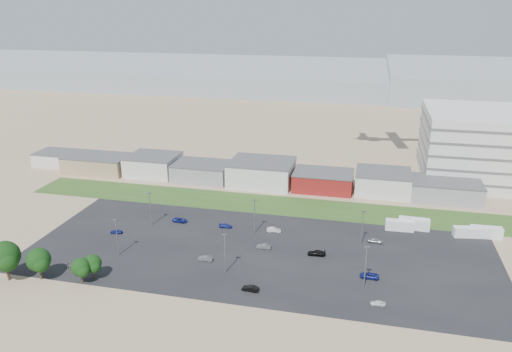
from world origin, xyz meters
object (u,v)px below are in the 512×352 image
(box_trailer_a, at_px, (400,225))
(parked_car_11, at_px, (274,230))
(parked_car_13, at_px, (250,288))
(parked_car_4, at_px, (205,258))
(parked_car_5, at_px, (116,231))
(parked_car_12, at_px, (316,253))
(parked_car_6, at_px, (226,226))
(parked_car_10, at_px, (75,266))
(parked_car_0, at_px, (369,276))
(parked_car_2, at_px, (378,303))
(parked_car_8, at_px, (375,241))
(parked_car_7, at_px, (264,246))
(parked_car_9, at_px, (180,220))

(box_trailer_a, distance_m, parked_car_11, 35.66)
(parked_car_11, height_order, parked_car_13, parked_car_11)
(parked_car_13, bearing_deg, box_trailer_a, 145.63)
(box_trailer_a, relative_size, parked_car_4, 2.08)
(parked_car_5, xyz_separation_m, parked_car_12, (55.98, -0.06, 0.09))
(parked_car_6, height_order, parked_car_12, parked_car_12)
(parked_car_4, bearing_deg, parked_car_11, 146.84)
(parked_car_5, relative_size, parked_car_11, 0.83)
(parked_car_10, relative_size, parked_car_12, 0.86)
(parked_car_0, relative_size, parked_car_13, 1.15)
(parked_car_0, distance_m, parked_car_13, 28.28)
(parked_car_2, bearing_deg, parked_car_10, -92.69)
(parked_car_8, height_order, parked_car_13, parked_car_8)
(parked_car_5, relative_size, parked_car_8, 0.86)
(parked_car_7, distance_m, parked_car_12, 13.85)
(parked_car_10, bearing_deg, parked_car_11, -55.53)
(parked_car_13, bearing_deg, parked_car_5, -109.71)
(parked_car_5, bearing_deg, parked_car_7, 83.20)
(parked_car_6, relative_size, parked_car_10, 0.97)
(parked_car_0, xyz_separation_m, parked_car_5, (-69.32, 8.38, -0.06))
(parked_car_10, distance_m, parked_car_12, 59.75)
(parked_car_2, height_order, parked_car_7, parked_car_7)
(box_trailer_a, bearing_deg, parked_car_13, -131.63)
(parked_car_5, distance_m, parked_car_7, 42.14)
(parked_car_2, bearing_deg, parked_car_11, -139.85)
(parked_car_2, relative_size, parked_car_12, 0.71)
(parked_car_8, xyz_separation_m, parked_car_12, (-14.56, -10.62, 0.00))
(parked_car_0, xyz_separation_m, parked_car_9, (-54.85, 19.71, -0.02))
(parked_car_4, height_order, parked_car_8, parked_car_8)
(parked_car_5, height_order, parked_car_8, parked_car_8)
(parked_car_5, height_order, parked_car_6, parked_car_5)
(parked_car_5, bearing_deg, parked_car_4, 65.04)
(parked_car_2, bearing_deg, parked_car_13, -91.51)
(parked_car_2, xyz_separation_m, parked_car_4, (-42.00, 10.23, 0.08))
(parked_car_7, distance_m, parked_car_9, 29.69)
(parked_car_5, height_order, parked_car_12, parked_car_12)
(parked_car_0, bearing_deg, parked_car_4, -86.57)
(parked_car_4, distance_m, parked_car_8, 45.69)
(parked_car_0, distance_m, parked_car_10, 70.65)
(parked_car_8, height_order, parked_car_11, parked_car_8)
(parked_car_8, height_order, parked_car_10, parked_car_8)
(parked_car_8, relative_size, parked_car_11, 0.97)
(parked_car_2, relative_size, parked_car_13, 0.82)
(parked_car_5, relative_size, parked_car_6, 0.87)
(parked_car_2, distance_m, parked_car_8, 29.98)
(parked_car_2, xyz_separation_m, parked_car_9, (-56.86, 30.75, 0.06))
(parked_car_4, height_order, parked_car_9, parked_car_4)
(box_trailer_a, height_order, parked_car_2, box_trailer_a)
(parked_car_5, bearing_deg, parked_car_2, 67.20)
(parked_car_6, height_order, parked_car_8, parked_car_8)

